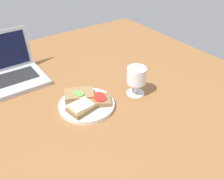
{
  "coord_description": "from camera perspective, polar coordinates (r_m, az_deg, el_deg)",
  "views": [
    {
      "loc": [
        -43.27,
        -72.67,
        62.82
      ],
      "look_at": [
        3.19,
        -6.98,
        8.0
      ],
      "focal_mm": 40.0,
      "sensor_mm": 36.0,
      "label": 1
    }
  ],
  "objects": [
    {
      "name": "wooden_table",
      "position": [
        1.04,
        -3.64,
        -1.76
      ],
      "size": [
        140.0,
        140.0,
        3.0
      ],
      "primitive_type": "cube",
      "color": "brown",
      "rests_on": "ground"
    },
    {
      "name": "plate",
      "position": [
        0.97,
        -5.79,
        -3.53
      ],
      "size": [
        21.57,
        21.57,
        1.56
      ],
      "primitive_type": "cylinder",
      "color": "silver",
      "rests_on": "wooden_table"
    },
    {
      "name": "sandwich_with_cheese",
      "position": [
        0.92,
        -7.02,
        -4.11
      ],
      "size": [
        10.46,
        8.78,
        2.85
      ],
      "color": "brown",
      "rests_on": "plate"
    },
    {
      "name": "sandwich_with_tomato",
      "position": [
        0.96,
        -3.12,
        -2.32
      ],
      "size": [
        11.81,
        11.07,
        2.39
      ],
      "color": "brown",
      "rests_on": "plate"
    },
    {
      "name": "sandwich_with_cucumber",
      "position": [
        0.99,
        -7.41,
        -1.34
      ],
      "size": [
        13.47,
        11.84,
        3.04
      ],
      "color": "#937047",
      "rests_on": "plate"
    },
    {
      "name": "wine_glass",
      "position": [
        1.0,
        5.61,
        2.84
      ],
      "size": [
        7.82,
        7.82,
        12.09
      ],
      "color": "white",
      "rests_on": "wooden_table"
    },
    {
      "name": "laptop",
      "position": [
        1.19,
        -23.31,
        3.1
      ],
      "size": [
        31.61,
        24.43,
        19.97
      ],
      "color": "#ADAFB5",
      "rests_on": "wooden_table"
    }
  ]
}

